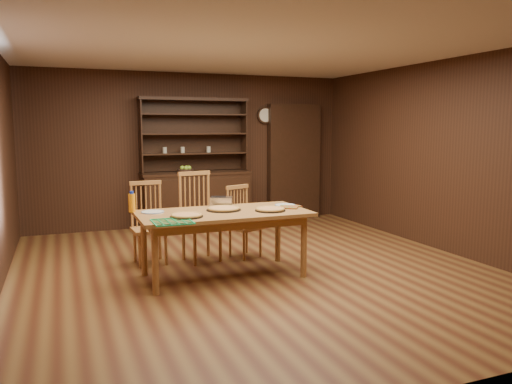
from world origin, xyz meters
name	(u,v)px	position (x,y,z in m)	size (l,w,h in m)	color
floor	(255,269)	(0.00, 0.00, 0.00)	(6.00, 6.00, 0.00)	brown
room_shell	(255,137)	(0.00, 0.00, 1.58)	(6.00, 6.00, 6.00)	silver
china_hutch	(196,192)	(0.00, 2.75, 0.60)	(1.84, 0.52, 2.17)	black
doorway	(294,162)	(1.90, 2.90, 1.05)	(1.00, 0.18, 2.10)	black
wall_clock	(265,115)	(1.35, 2.96, 1.90)	(0.30, 0.05, 0.30)	black
dining_table	(223,219)	(-0.43, -0.11, 0.67)	(1.91, 0.95, 0.75)	#A36C38
chair_left	(148,220)	(-1.13, 0.80, 0.54)	(0.44, 0.42, 1.02)	#B6723E
chair_center	(198,213)	(-0.51, 0.70, 0.60)	(0.54, 0.53, 1.13)	#B6723E
chair_right	(242,219)	(0.07, 0.67, 0.49)	(0.49, 0.48, 0.94)	#B6723E
pizza_left	(187,215)	(-0.90, -0.29, 0.77)	(0.35, 0.35, 0.04)	black
pizza_right	(270,209)	(0.08, -0.26, 0.77)	(0.35, 0.35, 0.04)	black
pizza_center	(224,209)	(-0.40, -0.03, 0.77)	(0.40, 0.40, 0.04)	black
cooling_rack	(172,221)	(-1.10, -0.52, 0.76)	(0.38, 0.38, 0.02)	#0DAD5D
plate_left	(153,212)	(-1.18, 0.10, 0.76)	(0.25, 0.25, 0.02)	white
plate_right	(285,205)	(0.39, 0.00, 0.76)	(0.25, 0.25, 0.02)	white
foil_dish	(222,201)	(-0.32, 0.31, 0.80)	(0.26, 0.19, 0.11)	white
juice_bottle	(132,202)	(-1.39, 0.23, 0.86)	(0.08, 0.08, 0.24)	orange
pot_holder_a	(291,206)	(0.43, -0.08, 0.76)	(0.19, 0.19, 0.01)	red
pot_holder_b	(289,207)	(0.37, -0.15, 0.76)	(0.21, 0.21, 0.02)	red
fruit_bowl	(185,170)	(-0.19, 2.69, 0.98)	(0.28, 0.28, 0.12)	black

